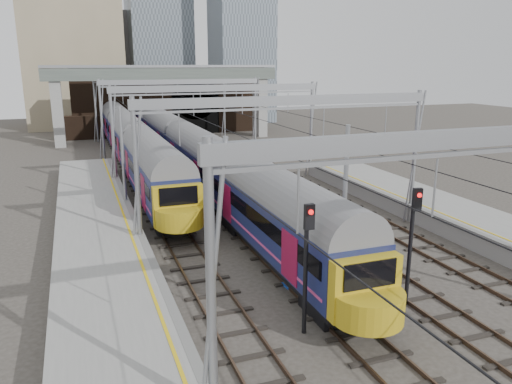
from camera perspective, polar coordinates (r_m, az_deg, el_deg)
name	(u,v)px	position (r m, az deg, el deg)	size (l,w,h in m)	color
ground	(365,297)	(21.92, 12.32, -11.59)	(160.00, 160.00, 0.00)	#38332D
platform_left	(109,297)	(20.98, -16.49, -11.43)	(4.32, 55.00, 1.12)	gray
tracks	(248,204)	(34.62, -0.95, -1.39)	(14.40, 80.00, 0.22)	#4C3828
overhead_line	(220,102)	(39.58, -4.12, 10.24)	(16.80, 80.00, 8.00)	gray
retaining_wall	(168,102)	(69.67, -10.03, 10.08)	(28.00, 2.75, 9.00)	black
overbridge	(164,82)	(63.43, -10.43, 12.29)	(28.00, 3.00, 9.25)	gray
city_skyline	(152,15)	(88.31, -11.81, 19.20)	(37.50, 27.50, 60.00)	tan
train_main	(180,144)	(45.82, -8.70, 5.48)	(2.70, 62.37, 4.67)	black
train_second	(129,138)	(50.10, -14.36, 6.01)	(2.77, 48.08, 4.78)	black
signal_near_left	(307,254)	(17.56, 5.82, -7.03)	(0.35, 0.47, 4.92)	black
signal_near_centre	(412,233)	(20.50, 17.44, -4.45)	(0.38, 0.47, 4.91)	black
equip_cover_a	(293,284)	(22.45, 4.26, -10.47)	(0.86, 0.61, 0.10)	#1845B7
equip_cover_b	(311,289)	(22.05, 6.34, -11.00)	(0.94, 0.66, 0.11)	#1845B7
equip_cover_c	(369,269)	(24.50, 12.84, -8.60)	(0.92, 0.65, 0.11)	#1845B7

